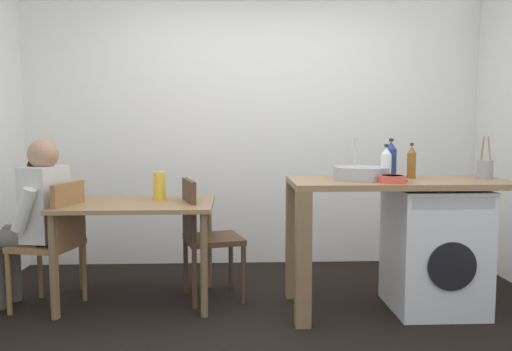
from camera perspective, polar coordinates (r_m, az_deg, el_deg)
ground_plane at (r=3.36m, az=1.07°, el=-17.03°), size 5.46×5.46×0.00m
wall_back at (r=4.86m, az=-0.20°, el=6.16°), size 4.60×0.10×2.70m
dining_table at (r=3.86m, az=-12.98°, el=-4.30°), size 1.10×0.76×0.74m
chair_person_seat at (r=3.91m, az=-21.22°, el=-6.42°), size 0.48×0.48×0.90m
chair_opposite at (r=3.86m, az=-5.80°, el=-6.25°), size 0.49×0.49×0.90m
seated_person at (r=3.97m, az=-23.28°, el=-3.93°), size 0.54×0.54×1.20m
kitchen_counter at (r=3.66m, az=12.28°, el=-2.93°), size 1.50×0.68×0.92m
washing_machine at (r=3.86m, az=19.05°, el=-7.67°), size 0.60×0.61×0.86m
sink_basin at (r=3.62m, az=11.55°, el=0.24°), size 0.38×0.38×0.09m
tap at (r=3.79m, az=10.92°, el=1.91°), size 0.02×0.02×0.28m
bottle_tall_green at (r=3.71m, az=14.16°, el=1.32°), size 0.07×0.07×0.24m
bottle_squat_brown at (r=3.95m, az=14.66°, el=1.76°), size 0.08×0.08×0.28m
bottle_clear_small at (r=3.83m, az=16.79°, el=1.41°), size 0.06×0.06×0.25m
mixing_bowl at (r=3.47m, az=14.81°, el=-0.33°), size 0.18×0.18×0.05m
utensil_crock at (r=3.98m, az=23.95°, el=0.69°), size 0.11×0.11×0.30m
vase at (r=3.90m, az=-10.61°, el=-1.14°), size 0.09×0.09×0.21m
scissors at (r=3.59m, az=15.22°, el=-0.54°), size 0.15×0.06×0.01m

